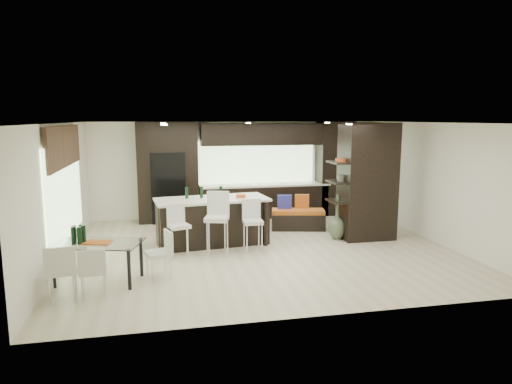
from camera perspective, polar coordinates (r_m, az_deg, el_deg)
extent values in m
plane|color=beige|center=(9.95, 0.72, -7.09)|extent=(8.00, 8.00, 0.00)
cube|color=white|center=(13.07, -2.62, 2.86)|extent=(8.00, 0.02, 2.70)
cube|color=white|center=(9.62, -23.20, -0.17)|extent=(0.02, 7.00, 2.70)
cube|color=white|center=(11.23, 21.08, 1.20)|extent=(0.02, 7.00, 2.70)
cube|color=white|center=(9.55, 0.75, 8.65)|extent=(8.00, 7.00, 0.02)
cube|color=#B2D199|center=(9.81, -22.74, 0.02)|extent=(0.04, 3.20, 1.90)
cube|color=#B2D199|center=(13.12, -0.01, 3.77)|extent=(3.40, 0.04, 1.20)
cube|color=brown|center=(9.71, -22.90, 5.28)|extent=(0.08, 3.00, 0.80)
cube|color=white|center=(9.80, 0.43, 8.54)|extent=(4.00, 3.00, 0.02)
cube|color=black|center=(12.84, -0.18, 2.75)|extent=(6.80, 0.68, 2.70)
cube|color=black|center=(12.58, -10.90, 0.62)|extent=(0.90, 0.68, 1.90)
cube|color=black|center=(10.89, 13.74, 1.33)|extent=(1.20, 0.80, 2.70)
cube|color=black|center=(10.29, -5.50, -3.62)|extent=(2.59, 1.35, 1.04)
cube|color=silver|center=(9.45, -9.54, -5.39)|extent=(0.49, 0.49, 0.87)
cube|color=silver|center=(9.45, -4.90, -4.72)|extent=(0.57, 0.57, 1.05)
cube|color=silver|center=(9.62, -0.39, -4.92)|extent=(0.40, 0.40, 0.89)
cube|color=black|center=(11.63, 5.28, -3.43)|extent=(1.41, 0.79, 0.51)
cube|color=white|center=(8.37, -19.05, -8.33)|extent=(1.60, 1.15, 0.69)
cube|color=silver|center=(7.71, -19.69, -9.61)|extent=(0.45, 0.45, 0.76)
cube|color=silver|center=(7.76, -23.05, -9.43)|extent=(0.49, 0.49, 0.83)
cube|color=silver|center=(8.28, -12.08, -7.92)|extent=(0.51, 0.51, 0.77)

